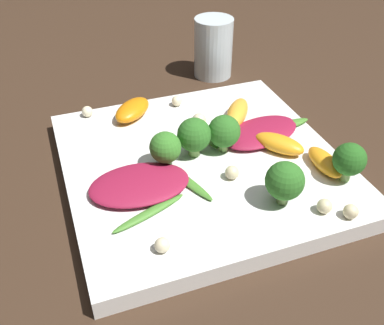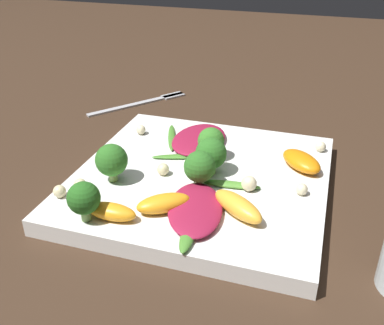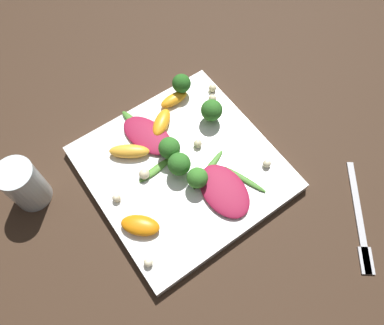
{
  "view_description": "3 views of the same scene",
  "coord_description": "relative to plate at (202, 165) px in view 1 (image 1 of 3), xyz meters",
  "views": [
    {
      "loc": [
        -0.15,
        -0.39,
        0.33
      ],
      "look_at": [
        -0.02,
        -0.02,
        0.03
      ],
      "focal_mm": 42.0,
      "sensor_mm": 36.0,
      "label": 1
    },
    {
      "loc": [
        0.47,
        0.14,
        0.31
      ],
      "look_at": [
        0.01,
        -0.01,
        0.04
      ],
      "focal_mm": 42.0,
      "sensor_mm": 36.0,
      "label": 2
    },
    {
      "loc": [
        -0.25,
        0.16,
        0.6
      ],
      "look_at": [
        -0.01,
        -0.01,
        0.03
      ],
      "focal_mm": 35.0,
      "sensor_mm": 36.0,
      "label": 3
    }
  ],
  "objects": [
    {
      "name": "radicchio_leaf_0",
      "position": [
        -0.08,
        -0.03,
        0.02
      ],
      "size": [
        0.11,
        0.08,
        0.01
      ],
      "color": "maroon",
      "rests_on": "plate"
    },
    {
      "name": "radicchio_leaf_1",
      "position": [
        0.08,
        0.02,
        0.02
      ],
      "size": [
        0.12,
        0.08,
        0.01
      ],
      "color": "maroon",
      "rests_on": "plate"
    },
    {
      "name": "ground_plane",
      "position": [
        0.0,
        0.0,
        -0.01
      ],
      "size": [
        2.4,
        2.4,
        0.0
      ],
      "primitive_type": "plane",
      "color": "#382619"
    },
    {
      "name": "plate",
      "position": [
        0.0,
        0.0,
        0.0
      ],
      "size": [
        0.31,
        0.31,
        0.02
      ],
      "color": "white",
      "rests_on": "ground_plane"
    },
    {
      "name": "macadamia_nut_0",
      "position": [
        0.02,
        0.06,
        0.02
      ],
      "size": [
        0.02,
        0.02,
        0.02
      ],
      "color": "beige",
      "rests_on": "plate"
    },
    {
      "name": "macadamia_nut_1",
      "position": [
        0.01,
        0.12,
        0.02
      ],
      "size": [
        0.01,
        0.01,
        0.01
      ],
      "color": "beige",
      "rests_on": "plate"
    },
    {
      "name": "macadamia_nut_2",
      "position": [
        0.08,
        -0.12,
        0.02
      ],
      "size": [
        0.02,
        0.02,
        0.02
      ],
      "color": "beige",
      "rests_on": "plate"
    },
    {
      "name": "macadamia_nut_3",
      "position": [
        -0.08,
        -0.12,
        0.02
      ],
      "size": [
        0.01,
        0.01,
        0.01
      ],
      "color": "beige",
      "rests_on": "plate"
    },
    {
      "name": "broccoli_floret_2",
      "position": [
        -0.04,
        -0.0,
        0.04
      ],
      "size": [
        0.04,
        0.04,
        0.04
      ],
      "color": "#84AD5B",
      "rests_on": "plate"
    },
    {
      "name": "broccoli_floret_1",
      "position": [
        0.03,
        0.01,
        0.04
      ],
      "size": [
        0.04,
        0.04,
        0.05
      ],
      "color": "#84AD5B",
      "rests_on": "plate"
    },
    {
      "name": "macadamia_nut_6",
      "position": [
        0.02,
        -0.04,
        0.02
      ],
      "size": [
        0.02,
        0.02,
        0.02
      ],
      "color": "beige",
      "rests_on": "plate"
    },
    {
      "name": "broccoli_floret_4",
      "position": [
        -0.01,
        0.01,
        0.04
      ],
      "size": [
        0.04,
        0.04,
        0.05
      ],
      "color": "#84AD5B",
      "rests_on": "plate"
    },
    {
      "name": "arugula_sprig_1",
      "position": [
        -0.03,
        -0.03,
        0.01
      ],
      "size": [
        0.04,
        0.09,
        0.0
      ],
      "color": "#47842D",
      "rests_on": "plate"
    },
    {
      "name": "drinking_glass",
      "position": [
        0.11,
        0.24,
        0.04
      ],
      "size": [
        0.06,
        0.06,
        0.09
      ],
      "color": "silver",
      "rests_on": "ground_plane"
    },
    {
      "name": "macadamia_nut_5",
      "position": [
        0.1,
        -0.14,
        0.02
      ],
      "size": [
        0.01,
        0.01,
        0.01
      ],
      "color": "beige",
      "rests_on": "plate"
    },
    {
      "name": "orange_segment_0",
      "position": [
        0.12,
        -0.06,
        0.02
      ],
      "size": [
        0.02,
        0.06,
        0.02
      ],
      "color": "orange",
      "rests_on": "plate"
    },
    {
      "name": "arugula_sprig_2",
      "position": [
        0.02,
        0.04,
        0.01
      ],
      "size": [
        0.02,
        0.07,
        0.01
      ],
      "color": "#518E33",
      "rests_on": "plate"
    },
    {
      "name": "broccoli_floret_3",
      "position": [
        0.05,
        -0.1,
        0.04
      ],
      "size": [
        0.04,
        0.04,
        0.05
      ],
      "color": "#7A9E51",
      "rests_on": "plate"
    },
    {
      "name": "macadamia_nut_4",
      "position": [
        -0.11,
        0.14,
        0.02
      ],
      "size": [
        0.01,
        0.01,
        0.01
      ],
      "color": "beige",
      "rests_on": "plate"
    },
    {
      "name": "arugula_sprig_0",
      "position": [
        0.12,
        0.02,
        0.01
      ],
      "size": [
        0.08,
        0.02,
        0.01
      ],
      "color": "#47842D",
      "rests_on": "plate"
    },
    {
      "name": "orange_segment_1",
      "position": [
        -0.05,
        0.12,
        0.02
      ],
      "size": [
        0.07,
        0.07,
        0.02
      ],
      "color": "orange",
      "rests_on": "plate"
    },
    {
      "name": "arugula_sprig_3",
      "position": [
        -0.08,
        -0.07,
        0.01
      ],
      "size": [
        0.08,
        0.04,
        0.01
      ],
      "color": "#47842D",
      "rests_on": "plate"
    },
    {
      "name": "broccoli_floret_0",
      "position": [
        0.13,
        -0.09,
        0.04
      ],
      "size": [
        0.04,
        0.04,
        0.04
      ],
      "color": "#84AD5B",
      "rests_on": "plate"
    },
    {
      "name": "orange_segment_3",
      "position": [
        0.09,
        -0.02,
        0.02
      ],
      "size": [
        0.06,
        0.06,
        0.02
      ],
      "color": "orange",
      "rests_on": "plate"
    },
    {
      "name": "orange_segment_2",
      "position": [
        0.07,
        0.06,
        0.02
      ],
      "size": [
        0.06,
        0.07,
        0.02
      ],
      "color": "#FCAD33",
      "rests_on": "plate"
    }
  ]
}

